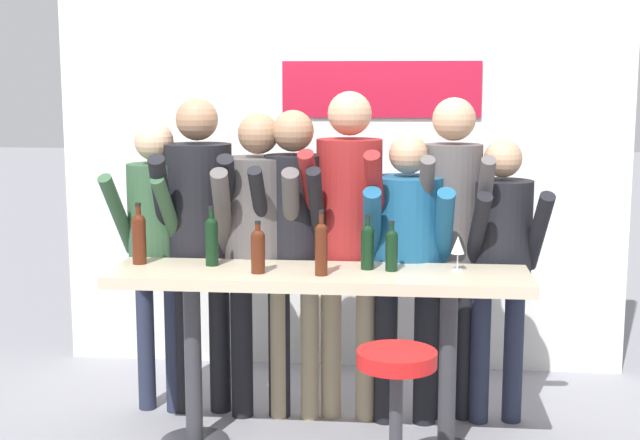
# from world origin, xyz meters

# --- Properties ---
(back_wall) EXTENTS (3.73, 0.12, 2.73)m
(back_wall) POSITION_xyz_m (0.00, 1.45, 1.37)
(back_wall) COLOR silver
(back_wall) RESTS_ON ground_plane
(tasting_table) EXTENTS (2.13, 0.52, 0.95)m
(tasting_table) POSITION_xyz_m (0.00, 0.00, 0.78)
(tasting_table) COLOR beige
(tasting_table) RESTS_ON ground_plane
(bar_stool) EXTENTS (0.37, 0.37, 0.74)m
(bar_stool) POSITION_xyz_m (0.41, -0.61, 0.49)
(bar_stool) COLOR #333338
(bar_stool) RESTS_ON ground_plane
(person_far_left) EXTENTS (0.43, 0.55, 1.68)m
(person_far_left) POSITION_xyz_m (-0.98, 0.46, 1.05)
(person_far_left) COLOR #23283D
(person_far_left) RESTS_ON ground_plane
(person_left) EXTENTS (0.50, 0.61, 1.81)m
(person_left) POSITION_xyz_m (-0.73, 0.47, 1.13)
(person_left) COLOR black
(person_left) RESTS_ON ground_plane
(person_center_left) EXTENTS (0.50, 0.59, 1.73)m
(person_center_left) POSITION_xyz_m (-0.38, 0.43, 1.07)
(person_center_left) COLOR black
(person_center_left) RESTS_ON ground_plane
(person_center) EXTENTS (0.39, 0.53, 1.75)m
(person_center) POSITION_xyz_m (-0.18, 0.42, 1.10)
(person_center) COLOR gray
(person_center) RESTS_ON ground_plane
(person_center_right) EXTENTS (0.47, 0.60, 1.85)m
(person_center_right) POSITION_xyz_m (0.12, 0.45, 1.16)
(person_center_right) COLOR gray
(person_center_right) RESTS_ON ground_plane
(person_right) EXTENTS (0.48, 0.55, 1.62)m
(person_right) POSITION_xyz_m (0.45, 0.41, 0.99)
(person_right) COLOR black
(person_right) RESTS_ON ground_plane
(person_far_right) EXTENTS (0.40, 0.54, 1.82)m
(person_far_right) POSITION_xyz_m (0.69, 0.50, 1.15)
(person_far_right) COLOR black
(person_far_right) RESTS_ON ground_plane
(person_rightmost) EXTENTS (0.46, 0.55, 1.60)m
(person_rightmost) POSITION_xyz_m (0.96, 0.47, 0.99)
(person_rightmost) COLOR #23283D
(person_rightmost) RESTS_ON ground_plane
(wine_bottle_0) EXTENTS (0.07, 0.07, 0.26)m
(wine_bottle_0) POSITION_xyz_m (-0.30, -0.08, 1.08)
(wine_bottle_0) COLOR #4C1E0F
(wine_bottle_0) RESTS_ON tasting_table
(wine_bottle_1) EXTENTS (0.06, 0.06, 0.26)m
(wine_bottle_1) POSITION_xyz_m (0.37, 0.04, 1.07)
(wine_bottle_1) COLOR black
(wine_bottle_1) RESTS_ON tasting_table
(wine_bottle_2) EXTENTS (0.07, 0.07, 0.32)m
(wine_bottle_2) POSITION_xyz_m (-0.96, 0.09, 1.10)
(wine_bottle_2) COLOR #4C1E0F
(wine_bottle_2) RESTS_ON tasting_table
(wine_bottle_3) EXTENTS (0.07, 0.07, 0.28)m
(wine_bottle_3) POSITION_xyz_m (0.24, 0.07, 1.08)
(wine_bottle_3) COLOR black
(wine_bottle_3) RESTS_ON tasting_table
(wine_bottle_4) EXTENTS (0.06, 0.06, 0.33)m
(wine_bottle_4) POSITION_xyz_m (0.02, -0.10, 1.10)
(wine_bottle_4) COLOR #4C1E0F
(wine_bottle_4) RESTS_ON tasting_table
(wine_bottle_5) EXTENTS (0.07, 0.07, 0.31)m
(wine_bottle_5) POSITION_xyz_m (-0.57, 0.08, 1.10)
(wine_bottle_5) COLOR black
(wine_bottle_5) RESTS_ON tasting_table
(wine_glass_0) EXTENTS (0.07, 0.07, 0.18)m
(wine_glass_0) POSITION_xyz_m (0.70, 0.09, 1.08)
(wine_glass_0) COLOR silver
(wine_glass_0) RESTS_ON tasting_table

